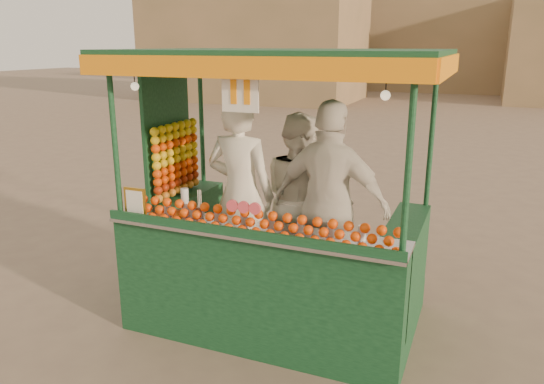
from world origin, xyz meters
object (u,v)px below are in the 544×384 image
at_px(vendor_left, 241,194).
at_px(vendor_middle, 300,198).
at_px(juice_cart, 268,241).
at_px(vendor_right, 330,205).

relative_size(vendor_left, vendor_middle, 1.10).
height_order(juice_cart, vendor_left, juice_cart).
bearing_deg(juice_cart, vendor_right, 8.58).
bearing_deg(vendor_right, juice_cart, 15.24).
distance_m(juice_cart, vendor_left, 0.53).
xyz_separation_m(juice_cart, vendor_left, (-0.32, 0.08, 0.41)).
bearing_deg(vendor_left, vendor_right, -177.90).
distance_m(juice_cart, vendor_middle, 0.58).
relative_size(juice_cart, vendor_middle, 1.67).
height_order(juice_cart, vendor_right, juice_cart).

